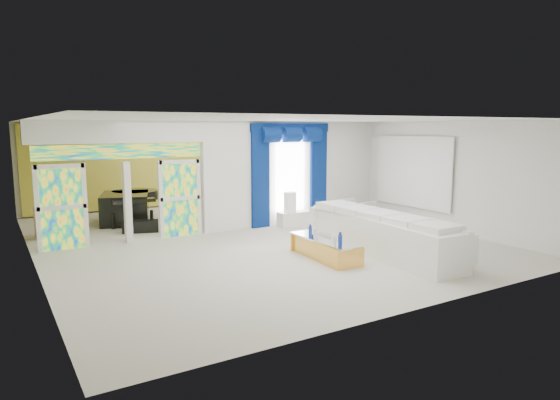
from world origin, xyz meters
TOP-DOWN VIEW (x-y plane):
  - floor at (0.00, 0.00)m, footprint 12.00×12.00m
  - dividing_wall at (2.15, 1.00)m, footprint 5.70×0.18m
  - dividing_header at (-2.85, 1.00)m, footprint 4.30×0.18m
  - stained_panel_left at (-4.28, 1.00)m, footprint 0.95×0.04m
  - stained_panel_right at (-1.42, 1.00)m, footprint 0.95×0.04m
  - stained_transom at (-2.85, 1.00)m, footprint 4.00×0.05m
  - window_pane at (1.90, 0.90)m, footprint 1.00×0.02m
  - blue_drape_left at (0.90, 0.87)m, footprint 0.55×0.10m
  - blue_drape_right at (2.90, 0.87)m, footprint 0.55×0.10m
  - blue_pelmet at (1.90, 0.87)m, footprint 2.60×0.12m
  - wall_mirror at (4.94, -1.00)m, footprint 0.04×2.70m
  - gold_curtains at (0.00, 5.90)m, footprint 9.70×0.12m
  - white_sofa at (1.85, -3.08)m, footprint 1.20×4.41m
  - coffee_table at (0.50, -2.78)m, footprint 0.75×1.94m
  - console_table at (1.97, 0.53)m, footprint 1.27×0.45m
  - table_lamp at (1.67, 0.53)m, footprint 0.36×0.36m
  - armchair at (3.77, 0.18)m, footprint 1.00×1.10m
  - grand_piano at (-2.22, 3.60)m, footprint 1.78×2.05m
  - piano_bench at (-2.22, 2.00)m, footprint 1.02×0.64m
  - tv_console at (-4.42, 2.61)m, footprint 0.65×0.60m
  - chandelier at (-2.30, 3.40)m, footprint 0.60×0.60m
  - decanters at (0.49, -2.80)m, footprint 0.17×1.21m

SIDE VIEW (x-z plane):
  - floor at x=0.00m, z-range 0.00..0.00m
  - piano_bench at x=-2.22m, z-range 0.00..0.32m
  - console_table at x=1.97m, z-range 0.00..0.42m
  - coffee_table at x=0.50m, z-range 0.00..0.42m
  - armchair at x=3.77m, z-range 0.00..0.64m
  - white_sofa at x=1.85m, z-range 0.00..0.83m
  - tv_console at x=-4.42m, z-range 0.00..0.85m
  - grand_piano at x=-2.22m, z-range 0.00..0.88m
  - decanters at x=0.49m, z-range 0.40..0.60m
  - table_lamp at x=1.67m, z-range 0.42..1.00m
  - stained_panel_left at x=-4.28m, z-range 0.00..2.00m
  - stained_panel_right at x=-1.42m, z-range 0.00..2.00m
  - blue_drape_left at x=0.90m, z-range 0.00..2.80m
  - blue_drape_right at x=2.90m, z-range 0.00..2.80m
  - window_pane at x=1.90m, z-range 0.30..2.60m
  - dividing_wall at x=2.15m, z-range 0.00..3.00m
  - gold_curtains at x=0.00m, z-range 0.05..2.95m
  - wall_mirror at x=4.94m, z-range 0.60..2.50m
  - stained_transom at x=-2.85m, z-range 2.08..2.42m
  - chandelier at x=-2.30m, z-range 2.35..2.95m
  - dividing_header at x=-2.85m, z-range 2.45..3.00m
  - blue_pelmet at x=1.90m, z-range 2.69..2.94m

